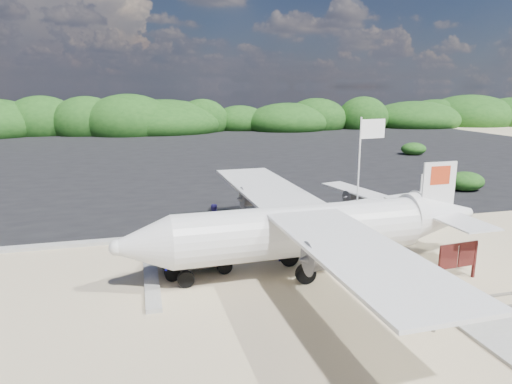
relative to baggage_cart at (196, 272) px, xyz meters
The scene contains 12 objects.
ground 3.01m from the baggage_cart, 17.15° to the right, with size 160.00×160.00×0.00m, color beige.
asphalt_apron 29.25m from the baggage_cart, 84.37° to the left, with size 90.00×50.00×0.04m, color #B2B2B2, non-canonical shape.
lagoon 6.16m from the baggage_cart, behind, with size 9.00×7.00×0.40m, color #B2B2B2, non-canonical shape.
vegetation_band 54.19m from the baggage_cart, 86.96° to the left, with size 124.00×8.00×4.40m, color #B2B2B2, non-canonical shape.
baggage_cart is the anchor object (origin of this frame).
flagpole 6.41m from the baggage_cart, ahead, with size 1.11×0.46×5.55m, color white, non-canonical shape.
signboard 9.30m from the baggage_cart, 19.25° to the right, with size 1.71×0.16×1.41m, color #4D1916, non-canonical shape.
crew_a 3.62m from the baggage_cart, ahead, with size 0.71×0.47×1.95m, color #18144C.
crew_b 4.26m from the baggage_cart, 71.52° to the left, with size 0.73×0.57×1.51m, color #18144C.
crew_c 7.06m from the baggage_cart, 15.51° to the left, with size 0.91×0.38×1.55m, color #18144C.
aircraft_large 29.07m from the baggage_cart, 60.53° to the left, with size 16.43×16.43×4.93m, color #B2B2B2, non-canonical shape.
aircraft_small 32.09m from the baggage_cart, 109.27° to the left, with size 6.76×6.76×2.43m, color #B2B2B2, non-canonical shape.
Camera 1 is at (-4.70, -14.89, 6.66)m, focal length 32.00 mm.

